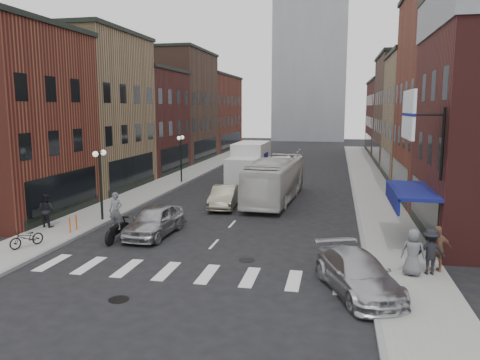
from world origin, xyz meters
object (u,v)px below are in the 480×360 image
ped_left_solo (46,210)px  ped_right_a (430,251)px  sedan_left_near (154,221)px  parked_bicycle (27,238)px  streetlamp_near (100,172)px  transit_bus (275,179)px  curb_car (358,274)px  box_truck (249,165)px  ped_right_c (413,252)px  billboard_sign (411,116)px  bike_rack (73,224)px  sedan_left_far (224,197)px  motorcycle_rider (116,218)px  streetlamp_far (181,150)px  ped_right_b (438,249)px

ped_left_solo → ped_right_a: 19.08m
sedan_left_near → parked_bicycle: 5.95m
streetlamp_near → transit_bus: 12.17m
streetlamp_near → sedan_left_near: size_ratio=0.89×
curb_car → parked_bicycle: (-14.67, 2.11, -0.12)m
transit_bus → box_truck: bearing=119.9°
curb_car → ped_right_c: size_ratio=2.64×
billboard_sign → bike_rack: bearing=177.2°
sedan_left_far → motorcycle_rider: bearing=-115.8°
sedan_left_far → parked_bicycle: (-6.70, -10.78, -0.14)m
motorcycle_rider → parked_bicycle: (-3.38, -2.20, -0.56)m
streetlamp_near → ped_left_solo: (-2.09, -2.13, -1.86)m
ped_left_solo → parked_bicycle: bearing=121.4°
sedan_left_near → motorcycle_rider: bearing=-134.7°
box_truck → motorcycle_rider: 17.86m
streetlamp_near → motorcycle_rider: size_ratio=1.69×
transit_bus → ped_right_c: transit_bus is taller
streetlamp_far → sedan_left_near: streetlamp_far is taller
ped_right_b → box_truck: bearing=-69.0°
streetlamp_near → motorcycle_rider: bearing=-52.7°
curb_car → ped_right_a: size_ratio=2.70×
box_truck → parked_bicycle: (-6.69, -19.75, -1.17)m
streetlamp_far → sedan_left_far: 10.88m
bike_rack → curb_car: size_ratio=0.17×
transit_bus → parked_bicycle: bearing=-121.7°
billboard_sign → transit_bus: billboard_sign is taller
billboard_sign → curb_car: bearing=-116.2°
motorcycle_rider → sedan_left_far: bearing=64.6°
sedan_left_near → ped_left_solo: 6.12m
sedan_left_near → sedan_left_far: (1.91, 7.27, -0.07)m
box_truck → ped_right_a: (10.75, -19.74, -0.71)m
sedan_left_far → curb_car: sedan_left_far is taller
streetlamp_far → bike_rack: bearing=-90.7°
transit_bus → ped_right_c: bearing=-60.0°
box_truck → streetlamp_near: bearing=-111.8°
transit_bus → ped_left_solo: size_ratio=5.99×
ped_right_a → ped_right_c: size_ratio=0.98×
streetlamp_near → ped_right_b: size_ratio=2.26×
ped_right_a → ped_right_b: (0.33, 0.35, 0.02)m
bike_rack → box_truck: 17.93m
ped_right_b → sedan_left_far: bearing=-52.0°
parked_bicycle → curb_car: bearing=15.0°
bike_rack → sedan_left_far: bearing=52.0°
transit_bus → sedan_left_far: size_ratio=2.48×
billboard_sign → curb_car: (-2.09, -4.24, -5.43)m
ped_right_b → sedan_left_near: bearing=-22.4°
bike_rack → ped_right_b: bearing=-8.5°
sedan_left_far → ped_left_solo: (-8.02, -7.27, 0.33)m
parked_bicycle → ped_right_b: size_ratio=0.90×
curb_car → billboard_sign: bearing=42.8°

